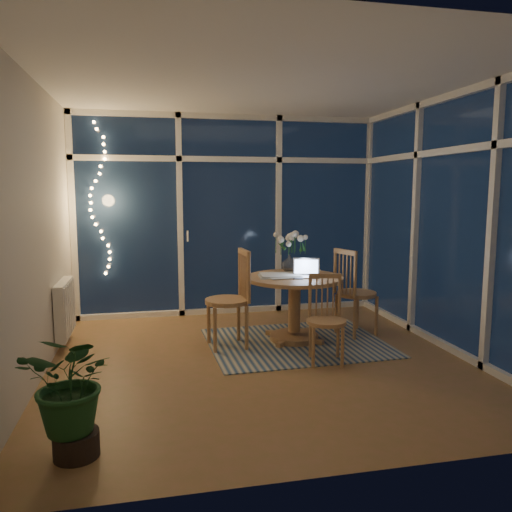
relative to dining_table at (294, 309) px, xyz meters
name	(u,v)px	position (x,y,z in m)	size (l,w,h in m)	color
floor	(263,360)	(-0.47, -0.56, -0.36)	(4.00, 4.00, 0.00)	olive
ceiling	(264,82)	(-0.47, -0.56, 2.24)	(4.00, 4.00, 0.00)	white
wall_back	(230,216)	(-0.47, 1.44, 0.94)	(4.00, 0.04, 2.60)	beige
wall_front	(346,253)	(-0.47, -2.56, 0.94)	(4.00, 0.04, 2.60)	beige
wall_left	(35,230)	(-2.47, -0.56, 0.94)	(0.04, 4.00, 2.60)	beige
wall_right	(455,223)	(1.53, -0.56, 0.94)	(0.04, 4.00, 2.60)	beige
window_wall_back	(230,216)	(-0.47, 1.40, 0.94)	(4.00, 0.10, 2.60)	white
window_wall_right	(451,223)	(1.49, -0.56, 0.94)	(0.10, 4.00, 2.60)	white
radiator	(65,309)	(-2.41, 0.34, 0.04)	(0.10, 0.70, 0.58)	white
fairy_lights	(98,199)	(-2.12, 1.32, 1.17)	(0.24, 0.10, 1.85)	#EFAD5F
garden_patio	(231,277)	(0.03, 4.44, -0.42)	(12.00, 6.00, 0.10)	black
garden_fence	(202,227)	(-0.47, 4.94, 0.54)	(11.00, 0.08, 1.80)	#361A13
neighbour_roof	(201,168)	(-0.17, 7.94, 1.84)	(7.00, 3.00, 2.20)	#30323A
garden_shrubs	(166,265)	(-1.27, 2.84, 0.09)	(0.90, 0.90, 0.90)	black
rug	(297,343)	(0.00, -0.10, -0.35)	(1.86, 1.49, 0.01)	#BEB69A
dining_table	(294,309)	(0.00, 0.00, 0.00)	(1.04, 1.04, 0.71)	#A46E4A
chair_left	(227,298)	(-0.75, -0.08, 0.16)	(0.48, 0.48, 1.04)	#A46E4A
chair_right	(357,291)	(0.75, 0.06, 0.15)	(0.46, 0.46, 1.00)	#A46E4A
chair_front	(326,319)	(0.09, -0.75, 0.07)	(0.39, 0.39, 0.85)	#A46E4A
laptop	(306,267)	(0.10, -0.07, 0.46)	(0.29, 0.25, 0.21)	#B8B9BD
flower_vase	(289,262)	(0.04, 0.34, 0.46)	(0.20, 0.20, 0.21)	silver
bowl	(313,271)	(0.26, 0.17, 0.38)	(0.15, 0.15, 0.04)	silver
newspapers	(281,276)	(-0.14, 0.03, 0.37)	(0.42, 0.32, 0.02)	beige
phone	(298,279)	(-0.01, -0.16, 0.36)	(0.10, 0.05, 0.01)	black
potted_plant	(74,398)	(-2.00, -2.02, 0.02)	(0.54, 0.47, 0.76)	#194720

